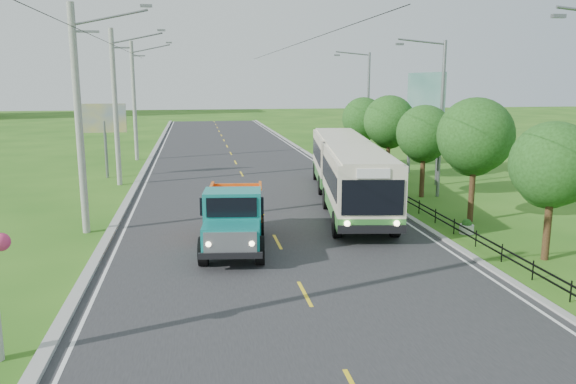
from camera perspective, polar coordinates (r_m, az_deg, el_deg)
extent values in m
plane|color=#265A15|center=(18.36, 1.71, -10.34)|extent=(240.00, 240.00, 0.00)
cube|color=#28282B|center=(37.50, -4.22, 0.86)|extent=(14.00, 120.00, 0.02)
cube|color=#9E9E99|center=(37.54, -15.23, 0.60)|extent=(0.40, 120.00, 0.15)
cube|color=#9E9E99|center=(38.79, 6.35, 1.23)|extent=(0.30, 120.00, 0.10)
cube|color=silver|center=(37.50, -14.39, 0.55)|extent=(0.12, 120.00, 0.00)
cube|color=silver|center=(38.66, 5.64, 1.17)|extent=(0.12, 120.00, 0.00)
cube|color=yellow|center=(18.35, 1.71, -10.28)|extent=(0.12, 2.20, 0.00)
cube|color=black|center=(33.40, 10.56, -0.09)|extent=(0.04, 40.00, 0.60)
sphere|color=#D83366|center=(14.97, -27.14, -4.54)|extent=(0.44, 0.44, 0.44)
cylinder|color=gray|center=(26.27, -20.49, 6.72)|extent=(0.32, 0.32, 10.00)
cube|color=slate|center=(26.20, -19.97, 15.08)|extent=(1.20, 0.10, 0.10)
cube|color=slate|center=(26.00, -14.21, 17.87)|extent=(0.50, 0.18, 0.12)
cylinder|color=gray|center=(38.10, -17.13, 8.12)|extent=(0.32, 0.32, 10.00)
cube|color=slate|center=(38.06, -16.70, 13.87)|extent=(1.20, 0.10, 0.10)
cube|color=slate|center=(37.92, -12.75, 15.74)|extent=(0.50, 0.18, 0.12)
cylinder|color=gray|center=(50.02, -15.36, 8.84)|extent=(0.32, 0.32, 10.00)
cube|color=slate|center=(49.98, -15.01, 13.22)|extent=(1.20, 0.10, 0.10)
cube|color=slate|center=(49.87, -12.00, 14.63)|extent=(0.50, 0.18, 0.12)
cylinder|color=#382314|center=(23.49, 24.89, -2.78)|extent=(0.28, 0.28, 2.97)
sphere|color=#1C3F12|center=(23.09, 25.35, 2.59)|extent=(3.18, 3.18, 3.18)
sphere|color=#1C3F12|center=(23.70, 24.93, 1.26)|extent=(2.33, 2.33, 2.33)
cylinder|color=#382314|center=(28.47, 18.19, 0.42)|extent=(0.28, 0.28, 3.36)
sphere|color=#1C3F12|center=(28.13, 18.50, 5.46)|extent=(3.60, 3.60, 3.60)
sphere|color=#1C3F12|center=(28.74, 18.30, 4.14)|extent=(2.64, 2.64, 2.64)
cylinder|color=#382314|center=(33.84, 13.50, 2.02)|extent=(0.28, 0.28, 3.02)
sphere|color=#1C3F12|center=(33.56, 13.68, 5.85)|extent=(3.24, 3.24, 3.24)
sphere|color=#1C3F12|center=(34.16, 13.61, 4.85)|extent=(2.38, 2.38, 2.38)
cylinder|color=#382314|center=(39.36, 10.13, 3.58)|extent=(0.28, 0.28, 3.25)
sphere|color=#1C3F12|center=(39.11, 10.25, 7.12)|extent=(3.48, 3.48, 3.48)
sphere|color=#1C3F12|center=(39.70, 10.24, 6.17)|extent=(2.55, 2.55, 2.55)
cylinder|color=#382314|center=(45.02, 7.57, 4.50)|extent=(0.28, 0.28, 3.08)
sphere|color=#1C3F12|center=(44.81, 7.65, 7.43)|extent=(3.30, 3.30, 3.30)
sphere|color=#1C3F12|center=(45.39, 7.69, 6.64)|extent=(2.42, 2.42, 2.42)
cube|color=slate|center=(20.38, 25.78, 15.80)|extent=(0.45, 0.16, 0.12)
cylinder|color=slate|center=(33.91, 15.30, 7.04)|extent=(0.20, 0.20, 9.00)
cylinder|color=slate|center=(33.35, 13.44, 14.64)|extent=(2.80, 0.10, 0.34)
cube|color=slate|center=(32.86, 11.27, 14.52)|extent=(0.45, 0.16, 0.12)
cylinder|color=slate|center=(46.98, 8.13, 8.39)|extent=(0.20, 0.20, 9.00)
cylinder|color=slate|center=(46.57, 6.59, 13.82)|extent=(2.80, 0.10, 0.34)
cube|color=slate|center=(46.22, 4.99, 13.68)|extent=(0.45, 0.16, 0.12)
cylinder|color=silver|center=(26.51, 17.67, -3.61)|extent=(0.64, 0.64, 0.40)
sphere|color=#1C3F12|center=(26.45, 17.70, -3.08)|extent=(0.44, 0.44, 0.44)
cylinder|color=silver|center=(33.62, 11.51, -0.22)|extent=(0.64, 0.64, 0.40)
sphere|color=#1C3F12|center=(33.58, 11.53, 0.20)|extent=(0.44, 0.44, 0.44)
cylinder|color=silver|center=(41.06, 7.55, 1.97)|extent=(0.64, 0.64, 0.40)
sphere|color=#1C3F12|center=(41.03, 7.56, 2.31)|extent=(0.44, 0.44, 0.44)
cylinder|color=slate|center=(41.47, -18.01, 4.12)|extent=(0.20, 0.20, 4.00)
cube|color=yellow|center=(41.28, -18.20, 7.14)|extent=(3.00, 0.15, 2.00)
cylinder|color=slate|center=(37.88, 15.01, 4.42)|extent=(0.24, 0.24, 5.00)
cylinder|color=slate|center=(42.46, 12.23, 5.24)|extent=(0.24, 0.24, 5.00)
cube|color=#144C47|center=(39.94, 13.76, 9.56)|extent=(0.20, 6.00, 3.00)
cube|color=#337930|center=(27.29, 7.10, -1.24)|extent=(4.06, 8.77, 0.62)
cube|color=beige|center=(27.02, 7.17, 1.66)|extent=(4.06, 8.77, 2.17)
cube|color=black|center=(27.02, 7.17, 1.68)|extent=(4.01, 8.11, 1.07)
cube|color=#337930|center=(36.35, 5.13, 1.93)|extent=(3.98, 8.22, 0.62)
cube|color=beige|center=(36.15, 5.17, 4.11)|extent=(3.98, 8.22, 2.17)
cube|color=black|center=(36.15, 5.17, 4.13)|extent=(3.92, 7.56, 1.07)
cube|color=#4C4C4C|center=(31.76, 5.98, 2.54)|extent=(2.79, 1.51, 2.68)
cube|color=black|center=(22.93, 8.60, -0.57)|extent=(2.51, 0.45, 1.46)
cylinder|color=black|center=(24.65, 4.98, -3.28)|extent=(0.53, 1.21, 1.17)
cylinder|color=black|center=(25.04, 10.79, -3.22)|extent=(0.53, 1.21, 1.17)
cylinder|color=black|center=(30.01, 3.94, -0.64)|extent=(0.53, 1.21, 1.17)
cylinder|color=black|center=(30.32, 8.74, -0.62)|extent=(0.53, 1.21, 1.17)
cylinder|color=black|center=(33.75, 3.41, 0.70)|extent=(0.53, 1.21, 1.17)
cylinder|color=black|center=(34.03, 7.69, 0.70)|extent=(0.53, 1.21, 1.17)
cylinder|color=black|center=(38.84, 2.87, 2.10)|extent=(0.53, 1.21, 1.17)
cylinder|color=black|center=(39.08, 6.59, 2.09)|extent=(0.53, 1.21, 1.17)
cube|color=#15827E|center=(20.70, -5.79, -4.67)|extent=(2.24, 1.62, 0.99)
cube|color=#15827E|center=(22.02, -5.62, -2.37)|extent=(2.36, 1.83, 1.99)
cube|color=black|center=(21.91, -5.65, -1.10)|extent=(2.54, 1.56, 0.70)
cube|color=black|center=(23.02, -5.49, -4.19)|extent=(1.68, 6.04, 0.25)
cube|color=orange|center=(24.43, -5.36, -0.88)|extent=(2.62, 3.23, 1.29)
cylinder|color=black|center=(21.13, -8.58, -5.96)|extent=(0.47, 1.13, 1.09)
cylinder|color=black|center=(21.02, -2.87, -5.94)|extent=(0.47, 1.13, 1.09)
cylinder|color=black|center=(24.94, -7.69, -3.26)|extent=(0.47, 1.13, 1.09)
cylinder|color=black|center=(24.85, -2.88, -3.23)|extent=(0.47, 1.13, 1.09)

